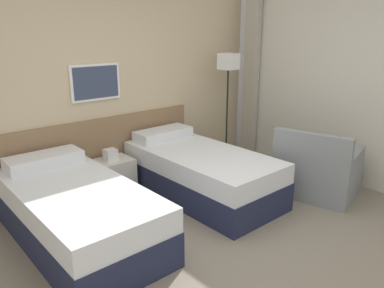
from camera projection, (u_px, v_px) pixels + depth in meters
The scene contains 8 objects.
ground_plane at pixel (249, 254), 3.42m from camera, with size 16.00×16.00×0.00m, color slate.
wall_headboard at pixel (111, 85), 4.70m from camera, with size 10.00×0.10×2.70m.
wall_window at pixel (381, 84), 4.51m from camera, with size 0.21×4.78×2.70m.
bed_near_door at pixel (77, 212), 3.58m from camera, with size 0.97×1.99×0.69m.
bed_near_window at pixel (200, 172), 4.59m from camera, with size 0.97×1.99×0.69m.
nightstand at pixel (112, 176), 4.65m from camera, with size 0.51×0.37×0.57m.
floor_lamp at pixel (228, 72), 5.38m from camera, with size 0.24×0.24×1.65m.
armchair at pixel (317, 173), 4.63m from camera, with size 1.01×1.06×0.85m.
Camera 1 is at (-2.35, -1.90, 1.97)m, focal length 35.00 mm.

